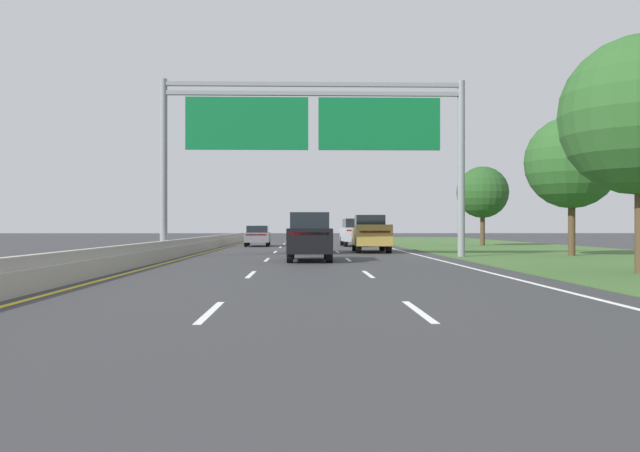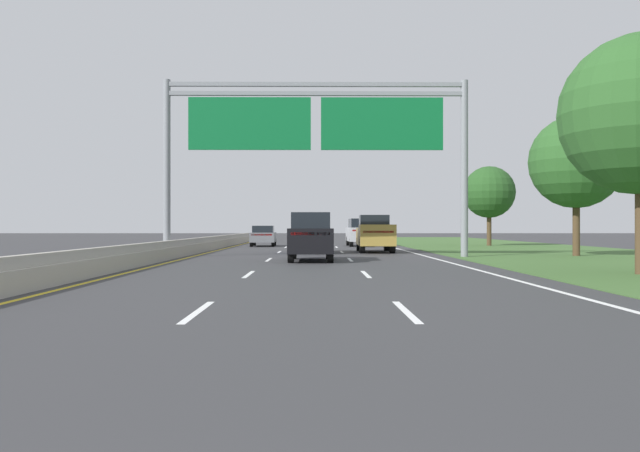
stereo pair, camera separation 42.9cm
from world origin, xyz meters
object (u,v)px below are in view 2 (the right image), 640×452
(roadside_tree_far, at_px, (489,192))
(overhead_sign_gantry, at_px, (316,131))
(pickup_truck_gold, at_px, (375,234))
(car_grey_left_lane_sedan, at_px, (263,236))
(roadside_tree_mid, at_px, (576,162))
(car_silver_right_lane_suv, at_px, (360,232))
(car_navy_centre_lane_suv, at_px, (312,234))
(car_black_centre_lane_suv, at_px, (311,236))

(roadside_tree_far, bearing_deg, overhead_sign_gantry, -125.95)
(pickup_truck_gold, height_order, car_grey_left_lane_sedan, pickup_truck_gold)
(pickup_truck_gold, bearing_deg, car_grey_left_lane_sedan, 34.35)
(roadside_tree_mid, bearing_deg, car_grey_left_lane_sedan, 135.57)
(car_grey_left_lane_sedan, relative_size, car_silver_right_lane_suv, 0.93)
(pickup_truck_gold, bearing_deg, roadside_tree_far, -38.14)
(pickup_truck_gold, relative_size, car_navy_centre_lane_suv, 1.15)
(car_silver_right_lane_suv, bearing_deg, overhead_sign_gantry, 167.79)
(car_grey_left_lane_sedan, bearing_deg, car_black_centre_lane_suv, -171.05)
(pickup_truck_gold, xyz_separation_m, roadside_tree_mid, (9.77, -5.44, 3.73))
(roadside_tree_far, bearing_deg, car_silver_right_lane_suv, -176.54)
(car_silver_right_lane_suv, bearing_deg, roadside_tree_mid, -151.61)
(car_silver_right_lane_suv, bearing_deg, car_navy_centre_lane_suv, 162.66)
(car_black_centre_lane_suv, distance_m, car_navy_centre_lane_suv, 8.69)
(car_black_centre_lane_suv, relative_size, roadside_tree_far, 0.76)
(car_silver_right_lane_suv, bearing_deg, car_grey_left_lane_sedan, 90.31)
(car_black_centre_lane_suv, height_order, roadside_tree_mid, roadside_tree_mid)
(pickup_truck_gold, relative_size, roadside_tree_mid, 0.76)
(car_black_centre_lane_suv, bearing_deg, car_grey_left_lane_sedan, 10.23)
(overhead_sign_gantry, bearing_deg, pickup_truck_gold, 61.48)
(car_grey_left_lane_sedan, bearing_deg, car_silver_right_lane_suv, -89.34)
(car_silver_right_lane_suv, distance_m, roadside_tree_far, 10.62)
(overhead_sign_gantry, bearing_deg, car_silver_right_lane_suv, 79.17)
(car_black_centre_lane_suv, height_order, roadside_tree_far, roadside_tree_far)
(roadside_tree_mid, bearing_deg, car_navy_centre_lane_suv, 162.25)
(car_silver_right_lane_suv, distance_m, roadside_tree_mid, 20.10)
(overhead_sign_gantry, distance_m, car_black_centre_lane_suv, 6.13)
(overhead_sign_gantry, relative_size, car_grey_left_lane_sedan, 3.40)
(car_black_centre_lane_suv, height_order, car_grey_left_lane_sedan, car_black_centre_lane_suv)
(pickup_truck_gold, distance_m, car_black_centre_lane_suv, 10.51)
(pickup_truck_gold, distance_m, roadside_tree_far, 16.24)
(overhead_sign_gantry, bearing_deg, car_grey_left_lane_sedan, 102.51)
(car_grey_left_lane_sedan, height_order, roadside_tree_far, roadside_tree_far)
(car_black_centre_lane_suv, bearing_deg, pickup_truck_gold, -20.60)
(pickup_truck_gold, relative_size, roadside_tree_far, 0.87)
(roadside_tree_far, bearing_deg, pickup_truck_gold, -129.37)
(car_black_centre_lane_suv, xyz_separation_m, roadside_tree_far, (13.85, 22.14, 3.10))
(overhead_sign_gantry, bearing_deg, roadside_tree_mid, 4.39)
(overhead_sign_gantry, distance_m, roadside_tree_far, 23.28)
(car_grey_left_lane_sedan, xyz_separation_m, car_navy_centre_lane_suv, (3.79, -12.61, 0.28))
(pickup_truck_gold, xyz_separation_m, car_grey_left_lane_sedan, (-7.49, 11.49, -0.26))
(overhead_sign_gantry, relative_size, roadside_tree_far, 2.42)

